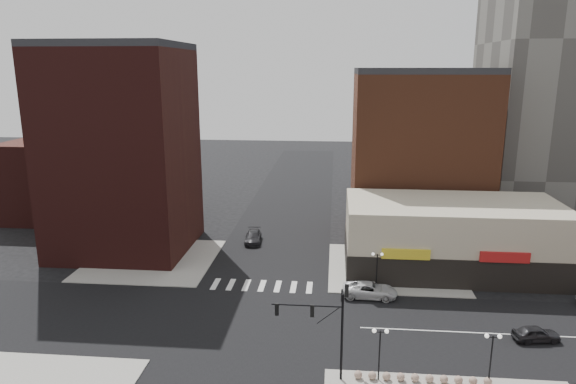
{
  "coord_description": "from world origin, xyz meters",
  "views": [
    {
      "loc": [
        7.39,
        -42.47,
        22.87
      ],
      "look_at": [
        2.91,
        6.02,
        11.0
      ],
      "focal_mm": 32.0,
      "sensor_mm": 36.0,
      "label": 1
    }
  ],
  "objects_px": {
    "street_lamp_se_a": "(380,341)",
    "white_suv": "(370,290)",
    "street_lamp_se_b": "(492,346)",
    "dark_sedan_east": "(536,334)",
    "dark_sedan_north": "(253,237)",
    "street_lamp_ne": "(377,262)",
    "traffic_signal": "(329,317)"
  },
  "relations": [
    {
      "from": "street_lamp_se_a",
      "to": "street_lamp_ne",
      "type": "xyz_separation_m",
      "value": [
        1.0,
        16.0,
        0.0
      ]
    },
    {
      "from": "traffic_signal",
      "to": "street_lamp_se_b",
      "type": "relative_size",
      "value": 1.87
    },
    {
      "from": "street_lamp_se_a",
      "to": "dark_sedan_north",
      "type": "distance_m",
      "value": 33.42
    },
    {
      "from": "traffic_signal",
      "to": "dark_sedan_north",
      "type": "bearing_deg",
      "value": 109.35
    },
    {
      "from": "traffic_signal",
      "to": "dark_sedan_east",
      "type": "height_order",
      "value": "traffic_signal"
    },
    {
      "from": "white_suv",
      "to": "dark_sedan_north",
      "type": "bearing_deg",
      "value": 45.92
    },
    {
      "from": "street_lamp_se_b",
      "to": "street_lamp_ne",
      "type": "bearing_deg",
      "value": 113.63
    },
    {
      "from": "dark_sedan_east",
      "to": "traffic_signal",
      "type": "bearing_deg",
      "value": 103.42
    },
    {
      "from": "dark_sedan_east",
      "to": "street_lamp_ne",
      "type": "bearing_deg",
      "value": 47.42
    },
    {
      "from": "traffic_signal",
      "to": "street_lamp_se_a",
      "type": "bearing_deg",
      "value": -2.57
    },
    {
      "from": "street_lamp_ne",
      "to": "street_lamp_se_b",
      "type": "bearing_deg",
      "value": -66.37
    },
    {
      "from": "white_suv",
      "to": "dark_sedan_north",
      "type": "distance_m",
      "value": 21.32
    },
    {
      "from": "street_lamp_se_a",
      "to": "traffic_signal",
      "type": "bearing_deg",
      "value": 177.43
    },
    {
      "from": "white_suv",
      "to": "street_lamp_se_a",
      "type": "bearing_deg",
      "value": -178.01
    },
    {
      "from": "street_lamp_ne",
      "to": "white_suv",
      "type": "distance_m",
      "value": 3.03
    },
    {
      "from": "street_lamp_se_a",
      "to": "dark_sedan_east",
      "type": "xyz_separation_m",
      "value": [
        13.91,
        7.09,
        -2.62
      ]
    },
    {
      "from": "street_lamp_ne",
      "to": "dark_sedan_north",
      "type": "xyz_separation_m",
      "value": [
        -15.28,
        14.11,
        -2.56
      ]
    },
    {
      "from": "street_lamp_se_b",
      "to": "traffic_signal",
      "type": "bearing_deg",
      "value": 179.18
    },
    {
      "from": "street_lamp_se_a",
      "to": "street_lamp_ne",
      "type": "height_order",
      "value": "same"
    },
    {
      "from": "dark_sedan_north",
      "to": "street_lamp_se_b",
      "type": "bearing_deg",
      "value": -58.2
    },
    {
      "from": "traffic_signal",
      "to": "street_lamp_se_b",
      "type": "height_order",
      "value": "traffic_signal"
    },
    {
      "from": "street_lamp_se_b",
      "to": "dark_sedan_east",
      "type": "height_order",
      "value": "street_lamp_se_b"
    },
    {
      "from": "street_lamp_se_a",
      "to": "dark_sedan_east",
      "type": "distance_m",
      "value": 15.83
    },
    {
      "from": "dark_sedan_east",
      "to": "dark_sedan_north",
      "type": "relative_size",
      "value": 0.77
    },
    {
      "from": "street_lamp_ne",
      "to": "white_suv",
      "type": "relative_size",
      "value": 0.75
    },
    {
      "from": "street_lamp_ne",
      "to": "dark_sedan_north",
      "type": "height_order",
      "value": "street_lamp_ne"
    },
    {
      "from": "street_lamp_se_a",
      "to": "street_lamp_ne",
      "type": "distance_m",
      "value": 16.03
    },
    {
      "from": "street_lamp_se_a",
      "to": "dark_sedan_east",
      "type": "relative_size",
      "value": 1.06
    },
    {
      "from": "dark_sedan_east",
      "to": "street_lamp_se_b",
      "type": "bearing_deg",
      "value": 132.21
    },
    {
      "from": "dark_sedan_north",
      "to": "traffic_signal",
      "type": "bearing_deg",
      "value": -75.35
    },
    {
      "from": "street_lamp_se_b",
      "to": "street_lamp_ne",
      "type": "height_order",
      "value": "same"
    },
    {
      "from": "street_lamp_se_a",
      "to": "white_suv",
      "type": "xyz_separation_m",
      "value": [
        0.25,
        14.5,
        -2.52
      ]
    }
  ]
}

